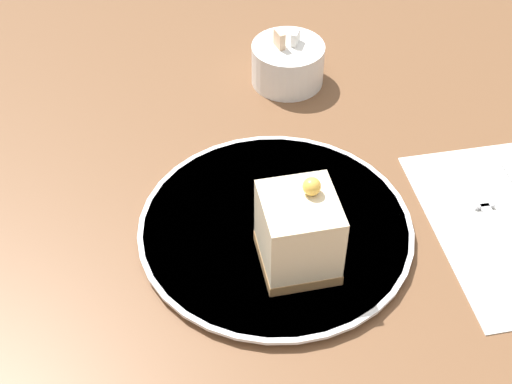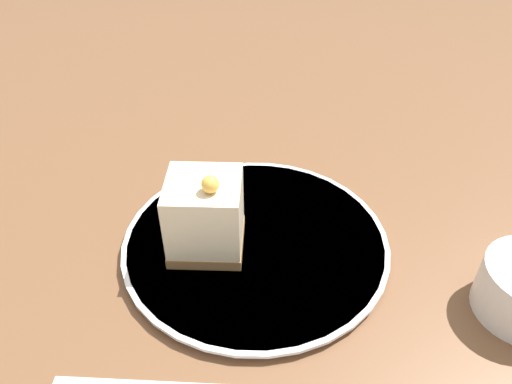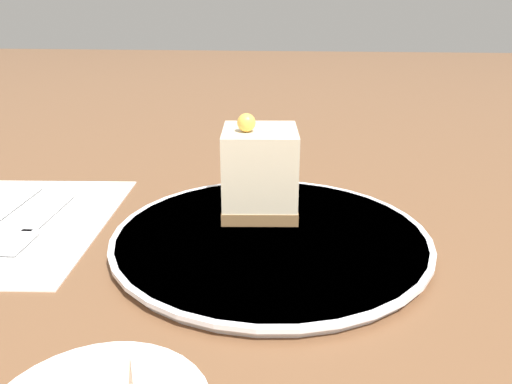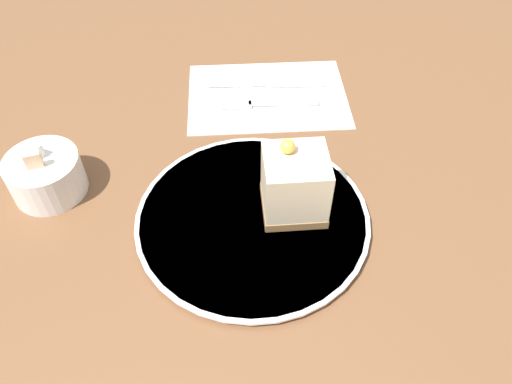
{
  "view_description": "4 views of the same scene",
  "coord_description": "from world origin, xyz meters",
  "px_view_note": "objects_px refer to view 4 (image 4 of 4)",
  "views": [
    {
      "loc": [
        -0.06,
        -0.52,
        0.56
      ],
      "look_at": [
        -0.0,
        -0.02,
        0.06
      ],
      "focal_mm": 50.0,
      "sensor_mm": 36.0,
      "label": 1
    },
    {
      "loc": [
        0.41,
        0.02,
        0.39
      ],
      "look_at": [
        0.01,
        -0.03,
        0.07
      ],
      "focal_mm": 35.0,
      "sensor_mm": 36.0,
      "label": 2
    },
    {
      "loc": [
        -0.01,
        0.38,
        0.21
      ],
      "look_at": [
        0.03,
        -0.02,
        0.06
      ],
      "focal_mm": 35.0,
      "sensor_mm": 36.0,
      "label": 3
    },
    {
      "loc": [
        -0.37,
        -0.03,
        0.49
      ],
      "look_at": [
        0.02,
        -0.03,
        0.06
      ],
      "focal_mm": 35.0,
      "sensor_mm": 36.0,
      "label": 4
    }
  ],
  "objects_px": {
    "plate": "(253,219)",
    "sugar_bowl": "(46,175)",
    "cake_slice": "(295,184)",
    "fork": "(259,103)",
    "knife": "(277,84)"
  },
  "relations": [
    {
      "from": "plate",
      "to": "sugar_bowl",
      "type": "xyz_separation_m",
      "value": [
        0.05,
        0.27,
        0.02
      ]
    },
    {
      "from": "plate",
      "to": "sugar_bowl",
      "type": "distance_m",
      "value": 0.27
    },
    {
      "from": "plate",
      "to": "sugar_bowl",
      "type": "height_order",
      "value": "sugar_bowl"
    },
    {
      "from": "cake_slice",
      "to": "fork",
      "type": "height_order",
      "value": "cake_slice"
    },
    {
      "from": "cake_slice",
      "to": "fork",
      "type": "distance_m",
      "value": 0.23
    },
    {
      "from": "cake_slice",
      "to": "fork",
      "type": "bearing_deg",
      "value": 6.07
    },
    {
      "from": "cake_slice",
      "to": "sugar_bowl",
      "type": "height_order",
      "value": "cake_slice"
    },
    {
      "from": "knife",
      "to": "fork",
      "type": "bearing_deg",
      "value": 148.38
    },
    {
      "from": "sugar_bowl",
      "to": "plate",
      "type": "bearing_deg",
      "value": -101.23
    },
    {
      "from": "cake_slice",
      "to": "knife",
      "type": "bearing_deg",
      "value": -2.15
    },
    {
      "from": "plate",
      "to": "sugar_bowl",
      "type": "bearing_deg",
      "value": 78.77
    },
    {
      "from": "fork",
      "to": "plate",
      "type": "bearing_deg",
      "value": 176.23
    },
    {
      "from": "cake_slice",
      "to": "sugar_bowl",
      "type": "bearing_deg",
      "value": 78.15
    },
    {
      "from": "plate",
      "to": "knife",
      "type": "bearing_deg",
      "value": -7.51
    },
    {
      "from": "cake_slice",
      "to": "knife",
      "type": "xyz_separation_m",
      "value": [
        0.27,
        0.01,
        -0.05
      ]
    }
  ]
}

